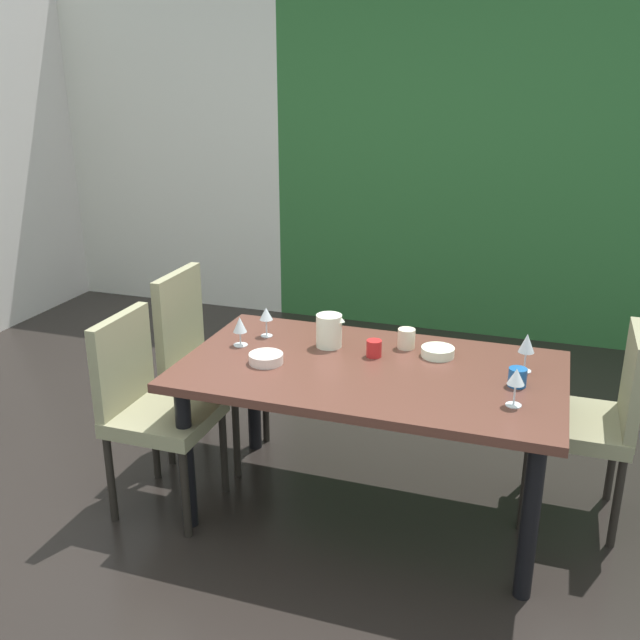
% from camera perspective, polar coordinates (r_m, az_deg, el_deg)
% --- Properties ---
extents(ground_plane, '(5.94, 5.65, 0.02)m').
position_cam_1_polar(ground_plane, '(3.50, -5.20, -15.01)').
color(ground_plane, black).
extents(back_panel_interior, '(2.03, 0.10, 2.70)m').
position_cam_1_polar(back_panel_interior, '(6.28, -12.06, 13.47)').
color(back_panel_interior, silver).
rests_on(back_panel_interior, ground_plane).
extents(garden_window_panel, '(3.91, 0.10, 2.70)m').
position_cam_1_polar(garden_window_panel, '(5.44, 16.85, 12.18)').
color(garden_window_panel, '#2D6430').
rests_on(garden_window_panel, ground_plane).
extents(dining_table, '(1.67, 0.94, 0.73)m').
position_cam_1_polar(dining_table, '(3.18, 4.01, -5.17)').
color(dining_table, brown).
rests_on(dining_table, ground_plane).
extents(chair_left_far, '(0.45, 0.44, 0.99)m').
position_cam_1_polar(chair_left_far, '(3.77, -9.44, -2.82)').
color(chair_left_far, gray).
rests_on(chair_left_far, ground_plane).
extents(chair_right_far, '(0.44, 0.44, 0.93)m').
position_cam_1_polar(chair_right_far, '(3.39, 21.25, -6.98)').
color(chair_right_far, gray).
rests_on(chair_right_far, ground_plane).
extents(chair_left_near, '(0.45, 0.44, 0.93)m').
position_cam_1_polar(chair_left_near, '(3.36, -13.49, -6.34)').
color(chair_left_near, gray).
rests_on(chair_left_near, ground_plane).
extents(wine_glass_east, '(0.06, 0.06, 0.15)m').
position_cam_1_polar(wine_glass_east, '(3.46, -4.33, 0.41)').
color(wine_glass_east, silver).
rests_on(wine_glass_east, dining_table).
extents(wine_glass_south, '(0.07, 0.07, 0.16)m').
position_cam_1_polar(wine_glass_south, '(2.84, 15.42, -4.51)').
color(wine_glass_south, silver).
rests_on(wine_glass_south, dining_table).
extents(wine_glass_near_shelf, '(0.07, 0.07, 0.14)m').
position_cam_1_polar(wine_glass_near_shelf, '(3.36, -6.43, -0.47)').
color(wine_glass_near_shelf, silver).
rests_on(wine_glass_near_shelf, dining_table).
extents(wine_glass_north, '(0.07, 0.07, 0.17)m').
position_cam_1_polar(wine_glass_north, '(3.17, 16.21, -1.88)').
color(wine_glass_north, silver).
rests_on(wine_glass_north, dining_table).
extents(serving_bowl_west, '(0.15, 0.15, 0.04)m').
position_cam_1_polar(serving_bowl_west, '(3.28, 9.40, -2.53)').
color(serving_bowl_west, white).
rests_on(serving_bowl_west, dining_table).
extents(serving_bowl_near_window, '(0.15, 0.15, 0.04)m').
position_cam_1_polar(serving_bowl_near_window, '(3.18, -4.34, -3.08)').
color(serving_bowl_near_window, silver).
rests_on(serving_bowl_near_window, dining_table).
extents(cup_left, '(0.08, 0.08, 0.08)m').
position_cam_1_polar(cup_left, '(3.05, 15.52, -4.43)').
color(cup_left, '#1A5699').
rests_on(cup_left, dining_table).
extents(cup_front, '(0.07, 0.07, 0.08)m').
position_cam_1_polar(cup_front, '(3.24, 4.34, -2.28)').
color(cup_front, red).
rests_on(cup_front, dining_table).
extents(cup_corner, '(0.08, 0.08, 0.09)m').
position_cam_1_polar(cup_corner, '(3.35, 6.93, -1.48)').
color(cup_corner, beige).
rests_on(cup_corner, dining_table).
extents(pitcher_center, '(0.14, 0.12, 0.16)m').
position_cam_1_polar(pitcher_center, '(3.34, 0.75, -0.84)').
color(pitcher_center, white).
rests_on(pitcher_center, dining_table).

